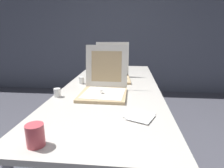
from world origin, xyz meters
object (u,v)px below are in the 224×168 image
object	(u,v)px
pizza_box_front	(104,88)
cup_white_mid	(81,80)
table	(112,90)
cup_white_near_left	(57,93)
pizza_box_middle	(112,74)
napkin_pile	(140,116)
cup_printed_front	(35,135)

from	to	relation	value
pizza_box_front	cup_white_mid	world-z (taller)	pizza_box_front
table	cup_white_near_left	size ratio (longest dim) A/B	33.45
table	pizza_box_middle	world-z (taller)	pizza_box_middle
napkin_pile	pizza_box_front	bearing A→B (deg)	123.58
cup_white_mid	cup_white_near_left	size ratio (longest dim) A/B	1.00
table	pizza_box_middle	bearing A→B (deg)	93.73
pizza_box_middle	cup_white_mid	bearing A→B (deg)	-148.55
table	napkin_pile	size ratio (longest dim) A/B	10.20
table	pizza_box_front	xyz separation A→B (m)	(-0.04, -0.27, 0.10)
cup_white_near_left	cup_printed_front	xyz separation A→B (m)	(0.15, -0.65, 0.02)
pizza_box_front	pizza_box_middle	bearing A→B (deg)	88.75
pizza_box_middle	napkin_pile	xyz separation A→B (m)	(0.25, -0.92, -0.05)
cup_white_mid	cup_white_near_left	world-z (taller)	same
napkin_pile	cup_white_mid	bearing A→B (deg)	126.86
table	cup_printed_front	size ratio (longest dim) A/B	22.11
cup_printed_front	cup_white_mid	bearing A→B (deg)	93.61
napkin_pile	pizza_box_middle	bearing A→B (deg)	105.14
cup_printed_front	napkin_pile	distance (m)	0.58
pizza_box_front	cup_white_near_left	world-z (taller)	pizza_box_front
cup_printed_front	napkin_pile	world-z (taller)	cup_printed_front
pizza_box_front	cup_white_near_left	xyz separation A→B (m)	(-0.35, -0.10, -0.02)
cup_printed_front	cup_white_near_left	bearing A→B (deg)	103.40
table	napkin_pile	distance (m)	0.71
cup_white_near_left	napkin_pile	bearing A→B (deg)	-26.39
pizza_box_front	cup_printed_front	world-z (taller)	pizza_box_front
pizza_box_middle	cup_white_near_left	world-z (taller)	pizza_box_middle
table	napkin_pile	bearing A→B (deg)	-70.87
cup_printed_front	pizza_box_front	bearing A→B (deg)	75.13
table	cup_white_mid	bearing A→B (deg)	172.44
pizza_box_middle	cup_white_mid	size ratio (longest dim) A/B	6.03
table	cup_white_mid	world-z (taller)	cup_white_mid
cup_white_near_left	napkin_pile	distance (m)	0.69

